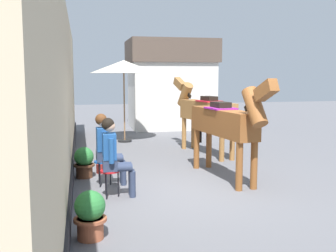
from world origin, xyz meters
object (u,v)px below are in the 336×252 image
object	(u,v)px
seated_visitor_near	(113,153)
saddled_horse_near	(226,123)
saddled_horse_far	(204,111)
flower_planter_near	(90,214)
flower_planter_far	(84,162)
cafe_parasol	(124,67)
satchel_bag	(103,168)
seated_visitor_far	(106,145)

from	to	relation	value
seated_visitor_near	saddled_horse_near	size ratio (longest dim) A/B	0.47
saddled_horse_far	flower_planter_near	size ratio (longest dim) A/B	4.59
saddled_horse_near	flower_planter_far	world-z (taller)	saddled_horse_near
cafe_parasol	saddled_horse_far	bearing A→B (deg)	-51.88
saddled_horse_near	seated_visitor_near	bearing A→B (deg)	-161.53
flower_planter_far	satchel_bag	bearing A→B (deg)	38.06
flower_planter_far	satchel_bag	xyz separation A→B (m)	(0.41, 0.32, -0.23)
seated_visitor_far	flower_planter_far	size ratio (longest dim) A/B	2.17
seated_visitor_near	saddled_horse_far	xyz separation A→B (m)	(2.72, 3.53, 0.38)
saddled_horse_far	flower_planter_far	size ratio (longest dim) A/B	4.59
seated_visitor_near	flower_planter_near	distance (m)	1.89
seated_visitor_far	flower_planter_far	distance (m)	0.92
seated_visitor_far	saddled_horse_near	bearing A→B (deg)	-0.84
flower_planter_near	satchel_bag	bearing A→B (deg)	84.15
seated_visitor_far	saddled_horse_far	xyz separation A→B (m)	(2.80, 2.72, 0.38)
satchel_bag	flower_planter_far	bearing A→B (deg)	-159.51
seated_visitor_near	cafe_parasol	size ratio (longest dim) A/B	0.54
seated_visitor_near	flower_planter_far	bearing A→B (deg)	108.00
satchel_bag	cafe_parasol	bearing A→B (deg)	59.92
seated_visitor_far	saddled_horse_near	world-z (taller)	saddled_horse_near
seated_visitor_far	satchel_bag	world-z (taller)	seated_visitor_far
cafe_parasol	flower_planter_far	bearing A→B (deg)	-106.60
saddled_horse_near	saddled_horse_far	distance (m)	2.78
saddled_horse_far	satchel_bag	size ratio (longest dim) A/B	10.50
saddled_horse_far	flower_planter_near	distance (m)	6.24
saddled_horse_far	cafe_parasol	world-z (taller)	cafe_parasol
saddled_horse_near	satchel_bag	world-z (taller)	saddled_horse_near
saddled_horse_far	cafe_parasol	bearing A→B (deg)	128.12
seated_visitor_near	saddled_horse_far	bearing A→B (deg)	52.31
saddled_horse_far	flower_planter_far	distance (m)	3.89
flower_planter_near	satchel_bag	size ratio (longest dim) A/B	2.29
flower_planter_far	saddled_horse_near	bearing A→B (deg)	-14.60
satchel_bag	seated_visitor_far	bearing A→B (deg)	-107.17
seated_visitor_far	satchel_bag	xyz separation A→B (m)	(-0.01, 1.02, -0.68)
cafe_parasol	seated_visitor_near	bearing A→B (deg)	-97.97
seated_visitor_near	seated_visitor_far	xyz separation A→B (m)	(-0.07, 0.81, 0.00)
satchel_bag	flower_planter_near	bearing A→B (deg)	-113.42
seated_visitor_far	cafe_parasol	size ratio (longest dim) A/B	0.54
saddled_horse_near	cafe_parasol	bearing A→B (deg)	106.09
flower_planter_near	cafe_parasol	size ratio (longest dim) A/B	0.25
seated_visitor_far	saddled_horse_near	xyz separation A→B (m)	(2.40, -0.04, 0.38)
saddled_horse_far	satchel_bag	xyz separation A→B (m)	(-2.81, -1.70, -1.06)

